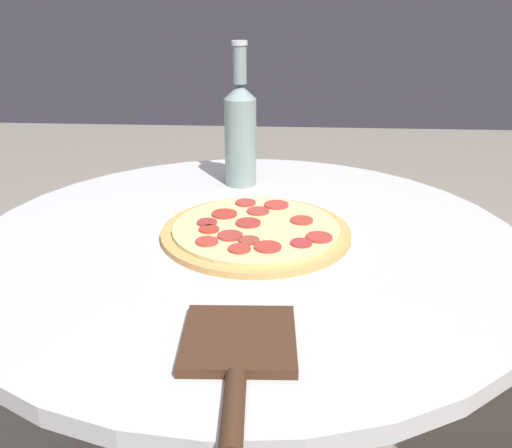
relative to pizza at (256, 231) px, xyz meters
The scene contains 4 objects.
table 0.19m from the pizza, 59.25° to the right, with size 0.90×0.90×0.75m.
pizza is the anchor object (origin of this frame).
beer_bottle 0.28m from the pizza, 169.64° to the right, with size 0.06×0.06×0.28m.
pizza_paddle 0.33m from the pizza, ahead, with size 0.24×0.13×0.02m.
Camera 1 is at (0.84, 0.07, 1.13)m, focal length 40.00 mm.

